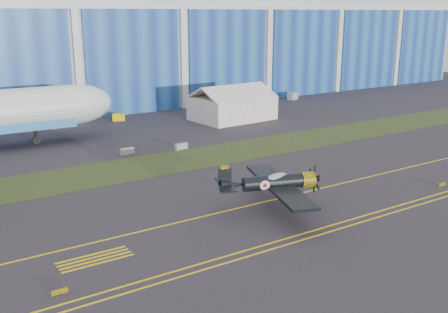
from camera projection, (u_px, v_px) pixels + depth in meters
ground at (226, 192)px, 58.49m from camera, size 260.00×260.00×0.00m
grass_median at (168, 162)px, 69.80m from camera, size 260.00×10.00×0.02m
hangar at (43, 34)px, 112.52m from camera, size 220.00×45.70×30.00m
taxiway_centreline at (252, 205)px, 54.45m from camera, size 200.00×0.20×0.02m
edge_line_near at (314, 236)px, 46.78m from camera, size 80.00×0.20×0.02m
edge_line_far at (307, 232)px, 47.59m from camera, size 80.00×0.20×0.02m
hold_short_ladder at (95, 259)px, 42.47m from camera, size 6.00×2.40×0.02m
guard_board_left at (59, 292)px, 37.17m from camera, size 1.20×0.15×0.35m
guard_board_right at (442, 185)px, 60.33m from camera, size 1.20×0.15×0.35m
warbird at (273, 182)px, 52.23m from camera, size 15.73×17.24×4.21m
tent at (232, 102)px, 97.23m from camera, size 14.85×11.37×6.56m
shipping_container at (63, 117)px, 92.69m from camera, size 7.14×5.05×2.87m
tug at (119, 117)px, 96.89m from camera, size 2.61×2.11×1.32m
gse_box at (293, 96)px, 120.43m from camera, size 3.00×2.25×1.61m
barrier_a at (127, 151)px, 73.83m from camera, size 2.01×0.65×0.90m
barrier_b at (181, 146)px, 76.46m from camera, size 2.06×0.83×0.90m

